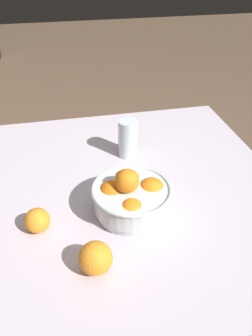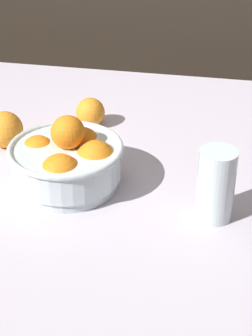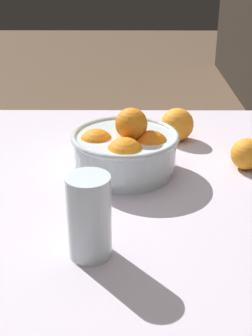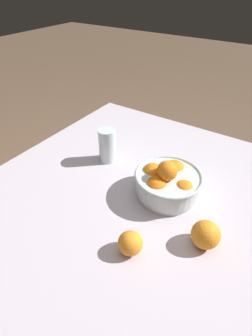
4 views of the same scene
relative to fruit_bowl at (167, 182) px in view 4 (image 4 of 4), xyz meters
The scene contains 6 objects.
ground_plane 0.77m from the fruit_bowl, 26.09° to the left, with size 12.00×12.00×0.00m, color brown.
dining_table 0.18m from the fruit_bowl, 26.09° to the left, with size 1.05×1.15×0.71m.
fruit_bowl is the anchor object (origin of this frame).
juice_glass 0.30m from the fruit_bowl, 10.55° to the right, with size 0.07×0.07×0.14m.
orange_loose_near_bowl 0.27m from the fruit_bowl, 94.81° to the left, with size 0.07×0.07×0.07m, color orange.
orange_loose_front 0.23m from the fruit_bowl, 145.41° to the left, with size 0.08×0.08×0.08m, color orange.
Camera 4 is at (-0.37, 0.59, 1.35)m, focal length 28.00 mm.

